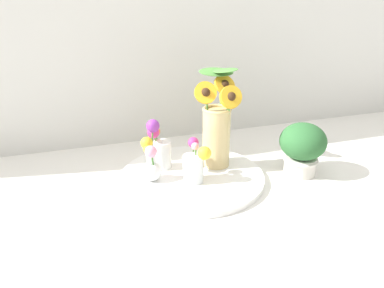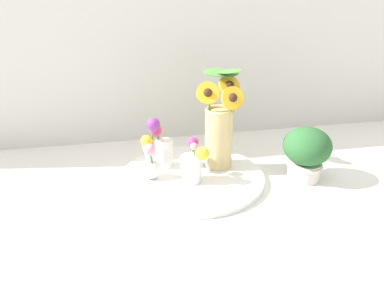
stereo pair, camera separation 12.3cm
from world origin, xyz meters
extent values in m
plane|color=silver|center=(0.00, 0.00, 0.00)|extent=(6.00, 6.00, 0.00)
cylinder|color=white|center=(-0.03, 0.03, 0.01)|extent=(0.49, 0.49, 0.02)
cylinder|color=#D1B77A|center=(0.07, 0.08, 0.12)|extent=(0.10, 0.10, 0.20)
torus|color=#D1B77A|center=(0.07, 0.08, 0.23)|extent=(0.10, 0.10, 0.01)
cylinder|color=#568E42|center=(0.10, 0.06, 0.17)|extent=(0.01, 0.05, 0.22)
cylinder|color=gold|center=(0.10, 0.03, 0.28)|extent=(0.07, 0.04, 0.07)
sphere|color=#382314|center=(0.10, 0.03, 0.28)|extent=(0.03, 0.03, 0.03)
cylinder|color=#568E42|center=(0.09, 0.12, 0.17)|extent=(0.07, 0.05, 0.24)
cylinder|color=gold|center=(0.12, 0.14, 0.29)|extent=(0.09, 0.06, 0.08)
sphere|color=#382314|center=(0.12, 0.14, 0.29)|extent=(0.03, 0.03, 0.03)
cylinder|color=#568E42|center=(0.09, 0.06, 0.16)|extent=(0.05, 0.02, 0.21)
cylinder|color=gold|center=(0.11, 0.05, 0.27)|extent=(0.09, 0.05, 0.08)
sphere|color=#382314|center=(0.11, 0.05, 0.27)|extent=(0.03, 0.03, 0.03)
cylinder|color=#568E42|center=(0.05, 0.09, 0.18)|extent=(0.04, 0.02, 0.22)
cylinder|color=gold|center=(0.03, 0.08, 0.29)|extent=(0.09, 0.05, 0.08)
sphere|color=#382314|center=(0.03, 0.08, 0.29)|extent=(0.03, 0.03, 0.03)
ellipsoid|color=#477F38|center=(0.12, 0.13, 0.35)|extent=(0.09, 0.09, 0.03)
ellipsoid|color=#477F38|center=(0.10, 0.16, 0.34)|extent=(0.13, 0.09, 0.03)
cylinder|color=white|center=(-0.04, -0.01, 0.07)|extent=(0.07, 0.07, 0.09)
cylinder|color=#427533|center=(-0.03, -0.01, 0.09)|extent=(0.01, 0.02, 0.10)
sphere|color=pink|center=(-0.03, 0.00, 0.14)|extent=(0.02, 0.02, 0.02)
cylinder|color=#427533|center=(-0.02, -0.02, 0.08)|extent=(0.03, 0.02, 0.08)
sphere|color=yellow|center=(-0.01, -0.03, 0.12)|extent=(0.04, 0.04, 0.04)
cylinder|color=#427533|center=(-0.03, 0.01, 0.09)|extent=(0.01, 0.03, 0.10)
sphere|color=#C6337A|center=(-0.03, 0.03, 0.14)|extent=(0.04, 0.04, 0.04)
sphere|color=white|center=(-0.17, 0.04, 0.05)|extent=(0.07, 0.07, 0.07)
cylinder|color=white|center=(-0.17, 0.04, 0.11)|extent=(0.03, 0.03, 0.04)
cylinder|color=#427533|center=(-0.17, 0.02, 0.09)|extent=(0.02, 0.02, 0.09)
sphere|color=pink|center=(-0.17, 0.01, 0.13)|extent=(0.04, 0.04, 0.04)
cylinder|color=#427533|center=(-0.16, 0.05, 0.13)|extent=(0.02, 0.04, 0.13)
sphere|color=purple|center=(-0.15, 0.07, 0.20)|extent=(0.04, 0.04, 0.04)
cylinder|color=#427533|center=(-0.18, 0.04, 0.09)|extent=(0.01, 0.02, 0.09)
sphere|color=yellow|center=(-0.18, 0.04, 0.13)|extent=(0.03, 0.03, 0.03)
cylinder|color=#427533|center=(-0.18, 0.05, 0.10)|extent=(0.01, 0.03, 0.09)
sphere|color=yellow|center=(-0.18, 0.06, 0.14)|extent=(0.04, 0.04, 0.04)
cylinder|color=white|center=(-0.11, 0.12, 0.07)|extent=(0.06, 0.06, 0.10)
cylinder|color=#568E42|center=(-0.12, 0.12, 0.08)|extent=(0.01, 0.01, 0.08)
sphere|color=white|center=(-0.12, 0.12, 0.12)|extent=(0.03, 0.03, 0.03)
cylinder|color=#568E42|center=(-0.13, 0.12, 0.10)|extent=(0.03, 0.01, 0.11)
sphere|color=#C6337A|center=(-0.14, 0.12, 0.16)|extent=(0.04, 0.04, 0.04)
cylinder|color=#568E42|center=(-0.12, 0.12, 0.10)|extent=(0.03, 0.01, 0.12)
sphere|color=orange|center=(-0.14, 0.12, 0.16)|extent=(0.04, 0.04, 0.04)
cylinder|color=beige|center=(0.34, -0.04, 0.03)|extent=(0.11, 0.11, 0.06)
torus|color=beige|center=(0.34, -0.04, 0.05)|extent=(0.12, 0.12, 0.01)
ellipsoid|color=#285B2D|center=(0.34, -0.04, 0.12)|extent=(0.16, 0.16, 0.13)
camera|label=1|loc=(-0.38, -1.04, 0.61)|focal=35.00mm
camera|label=2|loc=(-0.26, -1.08, 0.61)|focal=35.00mm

